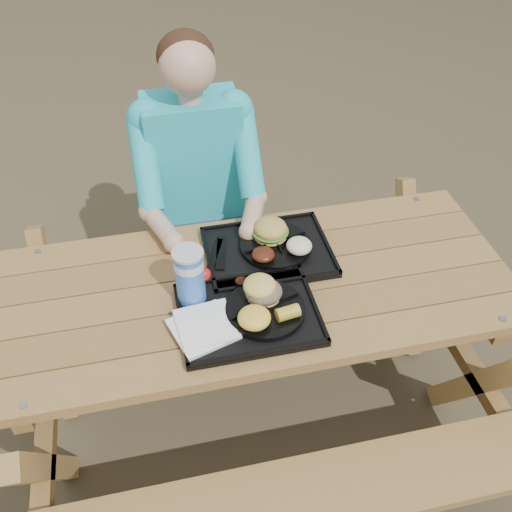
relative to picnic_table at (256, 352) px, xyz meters
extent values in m
plane|color=#999999|center=(0.00, 0.00, -0.38)|extent=(60.00, 60.00, 0.00)
cube|color=black|center=(-0.06, -0.15, 0.39)|extent=(0.45, 0.35, 0.02)
cube|color=black|center=(0.08, 0.14, 0.39)|extent=(0.45, 0.35, 0.02)
cylinder|color=black|center=(0.00, -0.15, 0.41)|extent=(0.26, 0.26, 0.02)
cylinder|color=black|center=(0.11, 0.15, 0.41)|extent=(0.26, 0.26, 0.02)
cube|color=white|center=(-0.21, -0.19, 0.41)|extent=(0.23, 0.23, 0.02)
cylinder|color=blue|center=(-0.23, -0.04, 0.49)|extent=(0.10, 0.10, 0.19)
cylinder|color=black|center=(-0.06, -0.02, 0.41)|extent=(0.04, 0.04, 0.03)
cylinder|color=gold|center=(0.01, -0.01, 0.41)|extent=(0.05, 0.05, 0.03)
ellipsoid|color=yellow|center=(-0.05, -0.21, 0.44)|extent=(0.11, 0.11, 0.05)
cube|color=black|center=(-0.09, 0.16, 0.40)|extent=(0.07, 0.18, 0.01)
ellipsoid|color=#4A1E0E|center=(0.04, 0.08, 0.43)|extent=(0.08, 0.08, 0.04)
ellipsoid|color=#F0EBCC|center=(0.18, 0.09, 0.44)|extent=(0.09, 0.09, 0.05)
camera|label=1|loc=(-0.30, -1.37, 1.77)|focal=40.00mm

